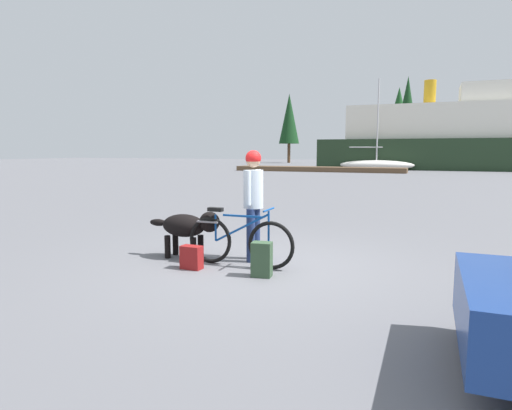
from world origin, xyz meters
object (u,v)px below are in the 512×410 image
(bicycle, at_px, (239,241))
(backpack, at_px, (262,259))
(dog, at_px, (188,226))
(sailboat_moored, at_px, (376,164))
(person_cyclist, at_px, (253,194))
(ferry_boat, at_px, (465,138))
(handbag_pannier, at_px, (192,257))

(bicycle, distance_m, backpack, 0.69)
(dog, relative_size, sailboat_moored, 0.16)
(person_cyclist, relative_size, ferry_boat, 0.07)
(dog, relative_size, ferry_boat, 0.05)
(backpack, xyz_separation_m, handbag_pannier, (-1.14, -0.01, -0.07))
(person_cyclist, distance_m, backpack, 1.26)
(person_cyclist, xyz_separation_m, handbag_pannier, (-0.68, -0.83, -0.92))
(backpack, xyz_separation_m, ferry_boat, (5.10, 40.30, 2.70))
(bicycle, relative_size, ferry_boat, 0.07)
(person_cyclist, relative_size, sailboat_moored, 0.22)
(bicycle, distance_m, handbag_pannier, 0.77)
(dog, relative_size, backpack, 2.64)
(dog, xyz_separation_m, sailboat_moored, (-0.97, 35.66, -0.03))
(handbag_pannier, distance_m, ferry_boat, 40.89)
(ferry_boat, relative_size, sailboat_moored, 3.19)
(dog, height_order, backpack, dog)
(person_cyclist, xyz_separation_m, sailboat_moored, (-2.04, 35.40, -0.59))
(dog, height_order, ferry_boat, ferry_boat)
(person_cyclist, bearing_deg, backpack, -60.59)
(bicycle, height_order, backpack, bicycle)
(dog, relative_size, handbag_pannier, 3.70)
(dog, bearing_deg, person_cyclist, 13.82)
(backpack, bearing_deg, sailboat_moored, 93.94)
(bicycle, bearing_deg, dog, 171.66)
(bicycle, relative_size, dog, 1.34)
(person_cyclist, height_order, dog, person_cyclist)
(bicycle, height_order, ferry_boat, ferry_boat)
(ferry_boat, distance_m, sailboat_moored, 8.97)
(bicycle, xyz_separation_m, person_cyclist, (0.08, 0.41, 0.70))
(ferry_boat, height_order, sailboat_moored, ferry_boat)
(person_cyclist, distance_m, dog, 1.23)
(bicycle, xyz_separation_m, backpack, (0.53, -0.41, -0.15))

